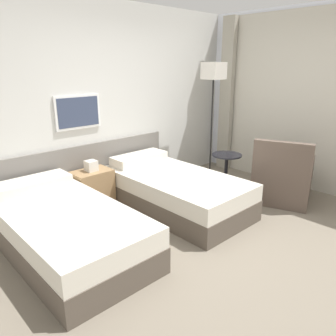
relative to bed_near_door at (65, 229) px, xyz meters
name	(u,v)px	position (x,y,z in m)	size (l,w,h in m)	color
ground_plane	(216,236)	(1.38, -0.89, -0.25)	(16.00, 16.00, 0.00)	slate
wall_headboard	(111,106)	(1.34, 1.05, 1.05)	(10.00, 0.10, 2.70)	silver
wall_window	(330,103)	(3.64, -1.08, 1.09)	(0.21, 4.41, 2.70)	white
bed_near_door	(65,229)	(0.00, 0.00, 0.00)	(1.05, 2.00, 0.61)	brown
bed_near_window	(174,190)	(1.58, 0.00, 0.00)	(1.05, 2.00, 0.61)	brown
nightstand	(93,188)	(0.79, 0.77, 0.02)	(0.50, 0.35, 0.66)	#9E7A51
floor_lamp	(213,78)	(2.85, 0.44, 1.41)	(0.29, 0.29, 1.90)	black
side_table	(226,167)	(2.48, -0.18, 0.18)	(0.43, 0.43, 0.62)	black
armchair	(282,181)	(2.88, -0.87, 0.05)	(0.99, 0.97, 0.92)	brown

